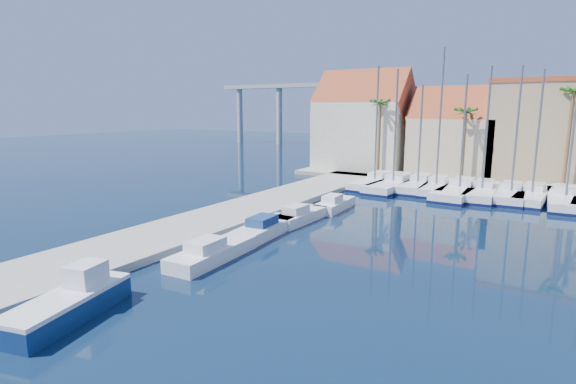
# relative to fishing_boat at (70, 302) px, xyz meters

# --- Properties ---
(ground) EXTENTS (260.00, 260.00, 0.00)m
(ground) POSITION_rel_fishing_boat_xyz_m (3.78, 1.26, -0.68)
(ground) COLOR black
(ground) RESTS_ON ground
(quay_west) EXTENTS (6.00, 77.00, 0.50)m
(quay_west) POSITION_rel_fishing_boat_xyz_m (-5.22, 14.76, -0.43)
(quay_west) COLOR gray
(quay_west) RESTS_ON ground
(shore_north) EXTENTS (54.00, 16.00, 0.50)m
(shore_north) POSITION_rel_fishing_boat_xyz_m (13.78, 49.26, -0.43)
(shore_north) COLOR gray
(shore_north) RESTS_ON ground
(fishing_boat) EXTENTS (3.25, 6.12, 2.04)m
(fishing_boat) POSITION_rel_fishing_boat_xyz_m (0.00, 0.00, 0.00)
(fishing_boat) COLOR navy
(fishing_boat) RESTS_ON ground
(motorboat_west_0) EXTENTS (2.31, 6.43, 1.40)m
(motorboat_west_0) POSITION_rel_fishing_boat_xyz_m (0.35, 8.64, -0.17)
(motorboat_west_0) COLOR white
(motorboat_west_0) RESTS_ON ground
(motorboat_west_1) EXTENTS (2.42, 6.40, 1.40)m
(motorboat_west_1) POSITION_rel_fishing_boat_xyz_m (-0.05, 14.93, -0.17)
(motorboat_west_1) COLOR white
(motorboat_west_1) RESTS_ON ground
(motorboat_west_2) EXTENTS (2.08, 5.88, 1.40)m
(motorboat_west_2) POSITION_rel_fishing_boat_xyz_m (0.22, 19.15, -0.17)
(motorboat_west_2) COLOR white
(motorboat_west_2) RESTS_ON ground
(motorboat_west_3) EXTENTS (2.01, 5.60, 1.40)m
(motorboat_west_3) POSITION_rel_fishing_boat_xyz_m (0.72, 24.43, -0.17)
(motorboat_west_3) COLOR white
(motorboat_west_3) RESTS_ON ground
(sailboat_0) EXTENTS (3.33, 10.21, 13.20)m
(sailboat_0) POSITION_rel_fishing_boat_xyz_m (-0.20, 37.44, -0.09)
(sailboat_0) COLOR white
(sailboat_0) RESTS_ON ground
(sailboat_1) EXTENTS (3.79, 11.59, 12.77)m
(sailboat_1) POSITION_rel_fishing_boat_xyz_m (2.03, 37.22, -0.11)
(sailboat_1) COLOR white
(sailboat_1) RESTS_ON ground
(sailboat_2) EXTENTS (2.66, 9.57, 11.14)m
(sailboat_2) POSITION_rel_fishing_boat_xyz_m (4.43, 37.90, -0.10)
(sailboat_2) COLOR white
(sailboat_2) RESTS_ON ground
(sailboat_3) EXTENTS (3.03, 9.31, 14.68)m
(sailboat_3) POSITION_rel_fishing_boat_xyz_m (6.41, 37.55, -0.04)
(sailboat_3) COLOR white
(sailboat_3) RESTS_ON ground
(sailboat_4) EXTENTS (3.89, 12.15, 11.98)m
(sailboat_4) POSITION_rel_fishing_boat_xyz_m (8.91, 37.18, -0.12)
(sailboat_4) COLOR white
(sailboat_4) RESTS_ON ground
(sailboat_5) EXTENTS (3.04, 10.30, 12.70)m
(sailboat_5) POSITION_rel_fishing_boat_xyz_m (10.93, 37.23, -0.09)
(sailboat_5) COLOR white
(sailboat_5) RESTS_ON ground
(sailboat_6) EXTENTS (2.78, 9.45, 12.64)m
(sailboat_6) POSITION_rel_fishing_boat_xyz_m (13.52, 37.33, -0.08)
(sailboat_6) COLOR white
(sailboat_6) RESTS_ON ground
(sailboat_7) EXTENTS (3.13, 9.52, 12.21)m
(sailboat_7) POSITION_rel_fishing_boat_xyz_m (15.34, 37.46, -0.09)
(sailboat_7) COLOR white
(sailboat_7) RESTS_ON ground
(sailboat_8) EXTENTS (3.41, 11.21, 13.50)m
(sailboat_8) POSITION_rel_fishing_boat_xyz_m (17.98, 37.34, -0.10)
(sailboat_8) COLOR white
(sailboat_8) RESTS_ON ground
(building_0) EXTENTS (12.30, 9.00, 13.50)m
(building_0) POSITION_rel_fishing_boat_xyz_m (-6.22, 48.26, 5.85)
(building_0) COLOR beige
(building_0) RESTS_ON shore_north
(building_1) EXTENTS (10.30, 8.00, 11.00)m
(building_1) POSITION_rel_fishing_boat_xyz_m (5.78, 48.26, 4.62)
(building_1) COLOR #CAB68F
(building_1) RESTS_ON shore_north
(building_2) EXTENTS (14.20, 10.20, 11.50)m
(building_2) POSITION_rel_fishing_boat_xyz_m (16.78, 49.26, 5.58)
(building_2) COLOR tan
(building_2) RESTS_ON shore_north
(palm_0) EXTENTS (2.60, 2.60, 10.15)m
(palm_0) POSITION_rel_fishing_boat_xyz_m (-2.22, 43.26, 8.40)
(palm_0) COLOR brown
(palm_0) RESTS_ON shore_north
(palm_1) EXTENTS (2.60, 2.60, 9.15)m
(palm_1) POSITION_rel_fishing_boat_xyz_m (7.78, 43.26, 7.46)
(palm_1) COLOR brown
(palm_1) RESTS_ON shore_north
(palm_2) EXTENTS (2.60, 2.60, 11.15)m
(palm_2) POSITION_rel_fishing_boat_xyz_m (17.78, 43.26, 9.34)
(palm_2) COLOR brown
(palm_2) RESTS_ON shore_north
(viaduct) EXTENTS (48.00, 2.20, 14.45)m
(viaduct) POSITION_rel_fishing_boat_xyz_m (-35.29, 83.26, 9.57)
(viaduct) COLOR #9E9E99
(viaduct) RESTS_ON ground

